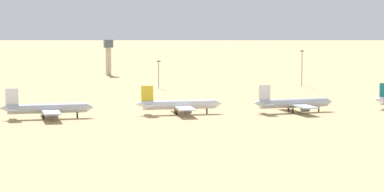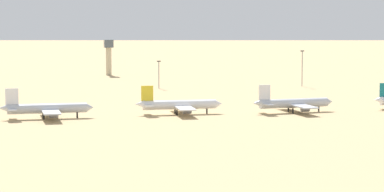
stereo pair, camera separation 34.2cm
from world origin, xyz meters
name	(u,v)px [view 1 (the left image)]	position (x,y,z in m)	size (l,w,h in m)	color
ground	(168,112)	(0.00, 0.00, 0.00)	(4000.00, 4000.00, 0.00)	tan
parked_jet_white_2	(46,109)	(-47.75, -11.82, 3.78)	(34.84, 29.19, 11.53)	silver
parked_jet_yellow_3	(178,105)	(2.56, -8.40, 3.69)	(33.96, 28.40, 11.25)	white
parked_jet_white_4	(293,103)	(47.26, -11.74, 3.67)	(33.89, 28.72, 11.19)	silver
control_tower	(108,54)	(-2.35, 181.92, 12.39)	(5.20, 5.20, 20.53)	#C6B793
light_pole_west	(302,66)	(84.85, 92.37, 10.31)	(1.80, 0.50, 18.15)	#59595E
light_pole_east	(159,72)	(12.60, 96.68, 8.02)	(1.80, 0.50, 13.69)	#59595E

